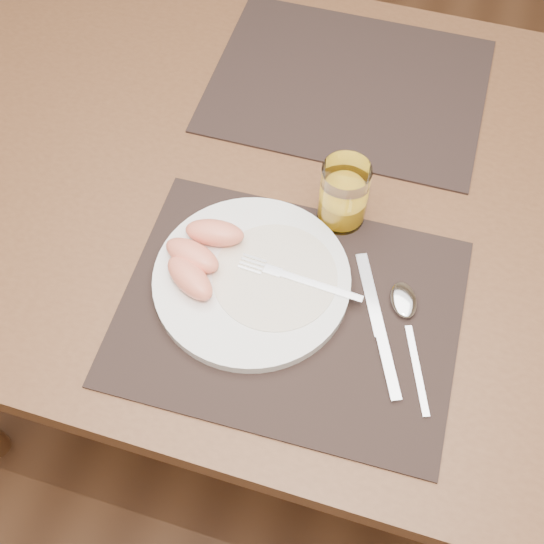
{
  "coord_description": "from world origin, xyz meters",
  "views": [
    {
      "loc": [
        0.13,
        -0.64,
        1.56
      ],
      "look_at": [
        -0.01,
        -0.18,
        0.77
      ],
      "focal_mm": 45.0,
      "sensor_mm": 36.0,
      "label": 1
    }
  ],
  "objects_px": {
    "placemat_far": "(348,85)",
    "knife": "(381,336)",
    "table": "(311,217)",
    "juice_glass": "(343,197)",
    "spoon": "(405,310)",
    "placemat_near": "(290,311)",
    "plate": "(252,280)",
    "fork": "(289,276)"
  },
  "relations": [
    {
      "from": "placemat_far",
      "to": "knife",
      "type": "distance_m",
      "value": 0.47
    },
    {
      "from": "table",
      "to": "knife",
      "type": "xyz_separation_m",
      "value": [
        0.15,
        -0.22,
        0.09
      ]
    },
    {
      "from": "placemat_far",
      "to": "juice_glass",
      "type": "bearing_deg",
      "value": -78.67
    },
    {
      "from": "spoon",
      "to": "juice_glass",
      "type": "bearing_deg",
      "value": 133.13
    },
    {
      "from": "placemat_near",
      "to": "juice_glass",
      "type": "xyz_separation_m",
      "value": [
        0.03,
        0.17,
        0.05
      ]
    },
    {
      "from": "plate",
      "to": "fork",
      "type": "height_order",
      "value": "fork"
    },
    {
      "from": "placemat_far",
      "to": "spoon",
      "type": "distance_m",
      "value": 0.43
    },
    {
      "from": "placemat_far",
      "to": "fork",
      "type": "height_order",
      "value": "fork"
    },
    {
      "from": "placemat_far",
      "to": "juice_glass",
      "type": "xyz_separation_m",
      "value": [
        0.05,
        -0.27,
        0.05
      ]
    },
    {
      "from": "table",
      "to": "spoon",
      "type": "bearing_deg",
      "value": -45.39
    },
    {
      "from": "table",
      "to": "placemat_far",
      "type": "xyz_separation_m",
      "value": [
        -0.0,
        0.22,
        0.09
      ]
    },
    {
      "from": "table",
      "to": "placemat_near",
      "type": "relative_size",
      "value": 3.11
    },
    {
      "from": "plate",
      "to": "knife",
      "type": "height_order",
      "value": "plate"
    },
    {
      "from": "table",
      "to": "knife",
      "type": "relative_size",
      "value": 6.78
    },
    {
      "from": "plate",
      "to": "fork",
      "type": "relative_size",
      "value": 1.54
    },
    {
      "from": "placemat_far",
      "to": "plate",
      "type": "bearing_deg",
      "value": -94.94
    },
    {
      "from": "plate",
      "to": "knife",
      "type": "distance_m",
      "value": 0.19
    },
    {
      "from": "juice_glass",
      "to": "placemat_near",
      "type": "bearing_deg",
      "value": -99.14
    },
    {
      "from": "plate",
      "to": "fork",
      "type": "distance_m",
      "value": 0.05
    },
    {
      "from": "placemat_far",
      "to": "spoon",
      "type": "bearing_deg",
      "value": -66.26
    },
    {
      "from": "placemat_near",
      "to": "plate",
      "type": "distance_m",
      "value": 0.07
    },
    {
      "from": "plate",
      "to": "placemat_near",
      "type": "bearing_deg",
      "value": -23.27
    },
    {
      "from": "plate",
      "to": "juice_glass",
      "type": "distance_m",
      "value": 0.18
    },
    {
      "from": "placemat_near",
      "to": "fork",
      "type": "height_order",
      "value": "fork"
    },
    {
      "from": "placemat_near",
      "to": "placemat_far",
      "type": "distance_m",
      "value": 0.44
    },
    {
      "from": "placemat_near",
      "to": "fork",
      "type": "bearing_deg",
      "value": 107.09
    },
    {
      "from": "placemat_near",
      "to": "juice_glass",
      "type": "height_order",
      "value": "juice_glass"
    },
    {
      "from": "placemat_far",
      "to": "fork",
      "type": "bearing_deg",
      "value": -88.07
    },
    {
      "from": "placemat_near",
      "to": "knife",
      "type": "xyz_separation_m",
      "value": [
        0.13,
        -0.0,
        0.0
      ]
    },
    {
      "from": "fork",
      "to": "spoon",
      "type": "relative_size",
      "value": 0.94
    },
    {
      "from": "fork",
      "to": "knife",
      "type": "height_order",
      "value": "fork"
    },
    {
      "from": "table",
      "to": "knife",
      "type": "bearing_deg",
      "value": -55.88
    },
    {
      "from": "spoon",
      "to": "table",
      "type": "bearing_deg",
      "value": 134.61
    },
    {
      "from": "spoon",
      "to": "placemat_near",
      "type": "bearing_deg",
      "value": -163.86
    },
    {
      "from": "knife",
      "to": "juice_glass",
      "type": "bearing_deg",
      "value": 119.1
    },
    {
      "from": "juice_glass",
      "to": "knife",
      "type": "bearing_deg",
      "value": -60.9
    },
    {
      "from": "table",
      "to": "placemat_far",
      "type": "relative_size",
      "value": 3.11
    },
    {
      "from": "fork",
      "to": "knife",
      "type": "xyz_separation_m",
      "value": [
        0.14,
        -0.04,
        -0.02
      ]
    },
    {
      "from": "placemat_far",
      "to": "plate",
      "type": "height_order",
      "value": "plate"
    },
    {
      "from": "table",
      "to": "plate",
      "type": "bearing_deg",
      "value": -100.46
    },
    {
      "from": "knife",
      "to": "placemat_near",
      "type": "bearing_deg",
      "value": 178.56
    },
    {
      "from": "table",
      "to": "juice_glass",
      "type": "relative_size",
      "value": 13.44
    }
  ]
}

